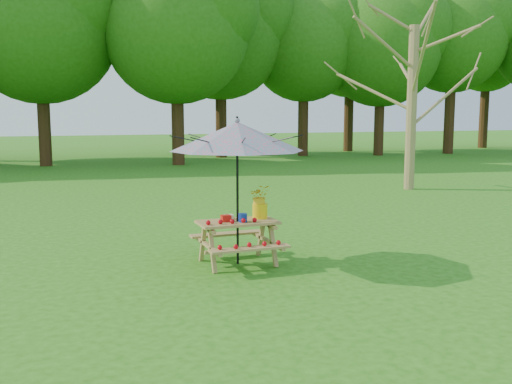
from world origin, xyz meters
name	(u,v)px	position (x,y,z in m)	size (l,w,h in m)	color
picnic_table	(238,243)	(-4.79, 2.91, 0.33)	(1.20, 1.32, 0.67)	olive
patio_umbrella	(237,137)	(-4.79, 2.91, 1.95)	(2.43, 2.43, 2.25)	black
produce_bins	(234,218)	(-4.85, 2.91, 0.72)	(0.36, 0.43, 0.13)	red
tomatoes_row	(232,221)	(-4.94, 2.73, 0.71)	(0.77, 0.13, 0.07)	red
flower_bucket	(260,200)	(-4.39, 3.01, 0.95)	(0.37, 0.34, 0.53)	yellow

